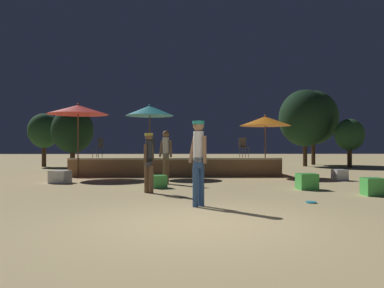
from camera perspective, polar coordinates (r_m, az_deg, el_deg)
ground_plane at (r=6.48m, az=1.24°, el=-12.07°), size 120.00×120.00×0.00m
wooden_deck at (r=17.25m, az=-2.46°, el=-3.52°), size 9.24×2.29×0.82m
patio_umbrella_0 at (r=16.72m, az=-16.96°, el=5.01°), size 2.56×2.56×3.16m
patio_umbrella_1 at (r=16.46m, az=-6.47°, el=5.04°), size 2.10×2.10×3.17m
patio_umbrella_2 at (r=16.76m, az=11.09°, el=3.43°), size 2.23×2.23×2.71m
cube_seat_0 at (r=14.29m, az=-19.46°, el=-4.73°), size 0.72×0.72×0.45m
cube_seat_1 at (r=15.59m, az=21.59°, el=-4.41°), size 0.52×0.52×0.43m
cube_seat_2 at (r=12.01m, az=17.10°, el=-5.48°), size 0.58×0.58×0.49m
cube_seat_3 at (r=11.18m, az=25.80°, el=-5.87°), size 0.48×0.48×0.47m
cube_seat_4 at (r=12.01m, az=-5.21°, el=-5.72°), size 0.62×0.62×0.40m
person_0 at (r=8.18m, az=0.99°, el=-1.91°), size 0.42×0.43×1.88m
person_1 at (r=13.17m, az=-4.00°, el=-1.54°), size 0.49×0.30×1.87m
person_2 at (r=10.65m, az=-6.59°, el=-2.33°), size 0.31×0.43×1.70m
bistro_chair_0 at (r=17.54m, az=-6.38°, el=-0.23°), size 0.42×0.43×0.90m
bistro_chair_1 at (r=17.52m, az=-13.97°, el=-0.22°), size 0.45×0.45×0.90m
bistro_chair_2 at (r=17.45m, az=7.81°, el=-0.23°), size 0.43×0.43×0.90m
frisbee_disc at (r=9.21m, az=17.69°, el=-8.45°), size 0.24×0.24×0.03m
background_tree_0 at (r=22.54m, az=-17.73°, el=1.98°), size 2.36×2.36×3.54m
background_tree_1 at (r=26.05m, az=16.84°, el=3.80°), size 3.43×3.43×5.10m
background_tree_2 at (r=25.54m, az=22.88°, el=1.27°), size 1.81×1.81×3.06m
background_tree_3 at (r=28.46m, az=17.99°, el=3.84°), size 3.53×3.53×5.36m
background_tree_4 at (r=26.22m, az=-21.62°, el=1.86°), size 2.05×2.05×3.48m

